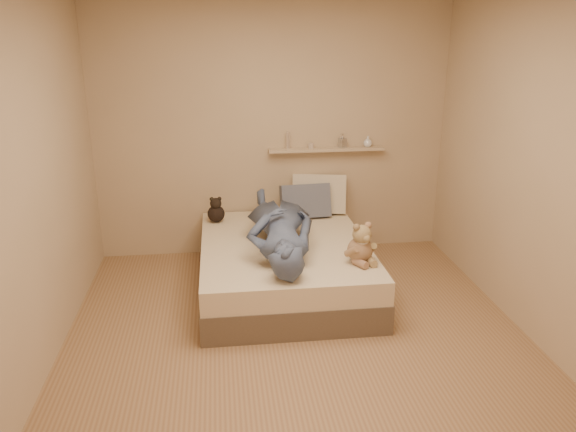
{
  "coord_description": "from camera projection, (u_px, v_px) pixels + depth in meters",
  "views": [
    {
      "loc": [
        -0.56,
        -3.76,
        2.32
      ],
      "look_at": [
        0.0,
        0.65,
        0.8
      ],
      "focal_mm": 35.0,
      "sensor_mm": 36.0,
      "label": 1
    }
  ],
  "objects": [
    {
      "name": "game_console",
      "position": [
        292.0,
        249.0,
        4.52
      ],
      "size": [
        0.18,
        0.11,
        0.06
      ],
      "color": "silver",
      "rests_on": "bed"
    },
    {
      "name": "pillow_cream",
      "position": [
        319.0,
        194.0,
        5.84
      ],
      "size": [
        0.59,
        0.35,
        0.43
      ],
      "primitive_type": "cube",
      "rotation": [
        -0.25,
        0.0,
        -0.19
      ],
      "color": "#C5B49C",
      "rests_on": "bed"
    },
    {
      "name": "pillow_grey",
      "position": [
        305.0,
        201.0,
        5.7
      ],
      "size": [
        0.52,
        0.27,
        0.37
      ],
      "primitive_type": "cube",
      "rotation": [
        -0.29,
        0.0,
        0.07
      ],
      "color": "slate",
      "rests_on": "bed"
    },
    {
      "name": "shelf_bottles",
      "position": [
        344.0,
        141.0,
        5.77
      ],
      "size": [
        0.91,
        0.12,
        0.18
      ],
      "color": "white",
      "rests_on": "wall_shelf"
    },
    {
      "name": "room",
      "position": [
        300.0,
        178.0,
        3.92
      ],
      "size": [
        3.8,
        3.8,
        3.8
      ],
      "color": "#95724D",
      "rests_on": "ground"
    },
    {
      "name": "dark_plush",
      "position": [
        216.0,
        211.0,
        5.57
      ],
      "size": [
        0.17,
        0.17,
        0.26
      ],
      "color": "black",
      "rests_on": "bed"
    },
    {
      "name": "bed",
      "position": [
        284.0,
        266.0,
        5.14
      ],
      "size": [
        1.5,
        1.9,
        0.45
      ],
      "color": "brown",
      "rests_on": "floor"
    },
    {
      "name": "person",
      "position": [
        280.0,
        226.0,
        4.91
      ],
      "size": [
        0.67,
        1.65,
        0.39
      ],
      "primitive_type": "imported",
      "rotation": [
        0.0,
        0.0,
        3.09
      ],
      "color": "#46536F",
      "rests_on": "bed"
    },
    {
      "name": "teddy_bear",
      "position": [
        361.0,
        246.0,
        4.6
      ],
      "size": [
        0.28,
        0.29,
        0.35
      ],
      "color": "#90664F",
      "rests_on": "bed"
    },
    {
      "name": "wall_shelf",
      "position": [
        326.0,
        149.0,
        5.78
      ],
      "size": [
        1.2,
        0.12,
        0.03
      ],
      "primitive_type": "cube",
      "color": "tan",
      "rests_on": "wall_back"
    }
  ]
}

